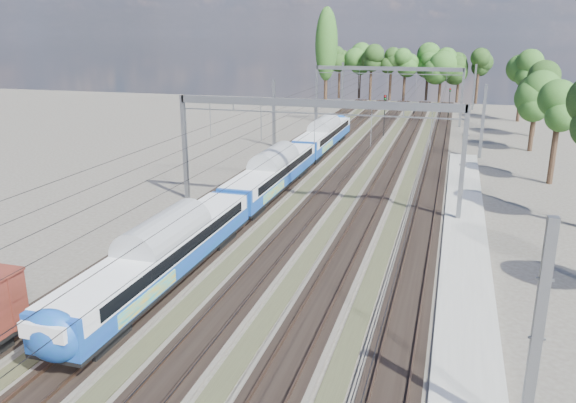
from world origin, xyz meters
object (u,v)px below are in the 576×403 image
(emu_train, at_px, (273,169))
(signal_far, at_px, (449,99))
(worker, at_px, (414,110))
(signal_near, at_px, (385,111))

(emu_train, xyz_separation_m, signal_far, (14.08, 54.24, 0.80))
(emu_train, height_order, worker, emu_train)
(emu_train, distance_m, worker, 58.28)
(emu_train, height_order, signal_near, signal_near)
(signal_near, bearing_deg, signal_far, 92.87)
(worker, xyz_separation_m, signal_near, (-2.32, -24.89, 2.84))
(emu_train, xyz_separation_m, signal_near, (5.75, 32.80, 1.25))
(emu_train, height_order, signal_far, signal_far)
(emu_train, bearing_deg, signal_near, 80.06)
(emu_train, distance_m, signal_far, 56.05)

